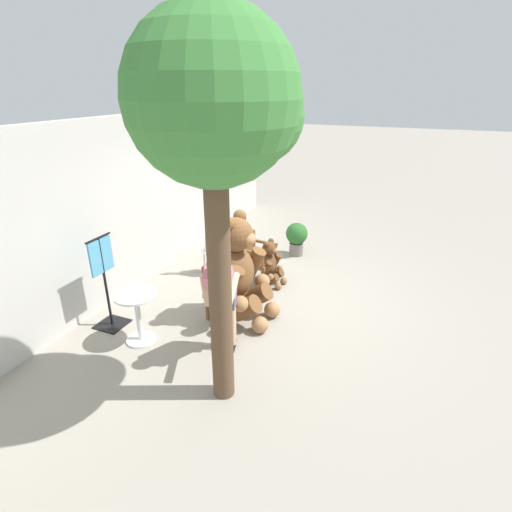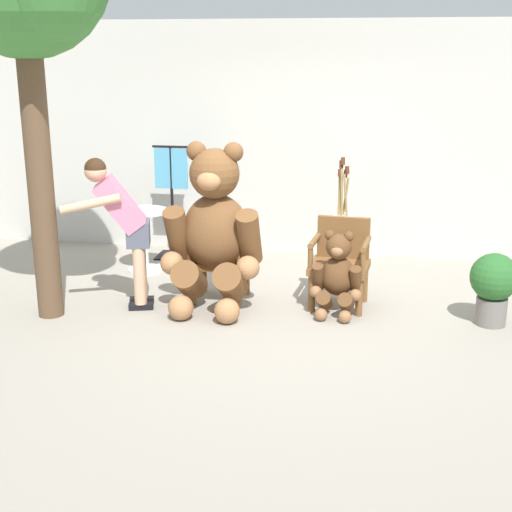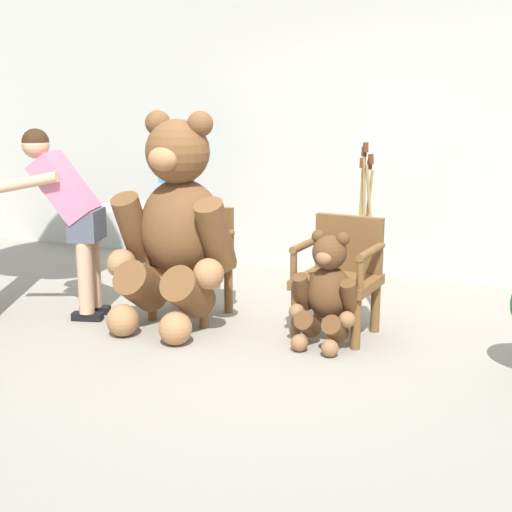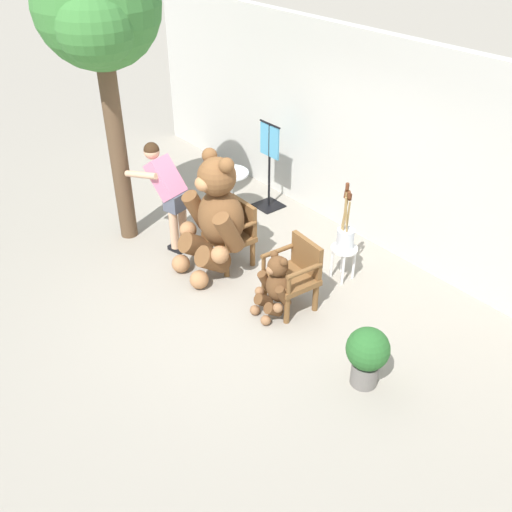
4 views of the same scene
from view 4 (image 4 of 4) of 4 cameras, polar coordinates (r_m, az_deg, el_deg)
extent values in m
plane|color=gray|center=(7.10, -2.52, -4.01)|extent=(60.00, 60.00, 0.00)
cube|color=beige|center=(7.87, 11.62, 11.02)|extent=(10.00, 0.16, 2.80)
cube|color=brown|center=(7.48, -2.69, 1.91)|extent=(0.58, 0.54, 0.07)
cylinder|color=brown|center=(7.67, -4.92, 0.73)|extent=(0.07, 0.07, 0.37)
cylinder|color=brown|center=(7.34, -2.97, -0.82)|extent=(0.07, 0.07, 0.37)
cylinder|color=brown|center=(7.86, -2.35, 1.73)|extent=(0.07, 0.07, 0.37)
cylinder|color=brown|center=(7.54, -0.34, 0.26)|extent=(0.07, 0.07, 0.37)
cube|color=brown|center=(7.47, -1.29, 4.07)|extent=(0.52, 0.08, 0.42)
cylinder|color=brown|center=(7.53, -3.83, 4.36)|extent=(0.07, 0.48, 0.06)
cylinder|color=brown|center=(7.49, -5.13, 3.14)|extent=(0.05, 0.05, 0.22)
cylinder|color=brown|center=(7.17, -1.60, 2.81)|extent=(0.07, 0.48, 0.06)
cylinder|color=brown|center=(7.13, -2.96, 1.53)|extent=(0.05, 0.05, 0.22)
cube|color=brown|center=(6.71, 3.44, -2.27)|extent=(0.61, 0.57, 0.07)
cylinder|color=brown|center=(6.89, 0.84, -3.39)|extent=(0.07, 0.07, 0.37)
cylinder|color=brown|center=(6.59, 3.10, -5.38)|extent=(0.07, 0.07, 0.37)
cylinder|color=brown|center=(7.09, 3.64, -2.26)|extent=(0.07, 0.07, 0.37)
cylinder|color=brown|center=(6.80, 5.96, -4.13)|extent=(0.07, 0.07, 0.37)
cube|color=brown|center=(6.69, 5.10, 0.08)|extent=(0.52, 0.11, 0.42)
cylinder|color=brown|center=(6.73, 2.25, 0.53)|extent=(0.10, 0.48, 0.06)
cylinder|color=brown|center=(6.69, 0.77, -0.80)|extent=(0.05, 0.05, 0.22)
cylinder|color=brown|center=(6.40, 4.85, -1.50)|extent=(0.10, 0.48, 0.06)
cylinder|color=brown|center=(6.36, 3.31, -2.91)|extent=(0.05, 0.05, 0.22)
ellipsoid|color=brown|center=(7.25, -3.52, 3.83)|extent=(0.68, 0.58, 0.76)
sphere|color=brown|center=(6.96, -3.95, 7.92)|extent=(0.48, 0.48, 0.48)
ellipsoid|color=#A47148|center=(6.88, -5.37, 7.19)|extent=(0.23, 0.18, 0.18)
sphere|color=black|center=(6.88, -5.37, 7.28)|extent=(0.07, 0.07, 0.07)
sphere|color=brown|center=(7.03, -4.67, 9.98)|extent=(0.19, 0.19, 0.19)
sphere|color=brown|center=(6.75, -2.97, 9.03)|extent=(0.19, 0.19, 0.19)
cylinder|color=brown|center=(7.46, -5.87, 4.60)|extent=(0.23, 0.43, 0.57)
sphere|color=#A47148|center=(7.53, -6.81, 2.61)|extent=(0.23, 0.23, 0.23)
cylinder|color=brown|center=(6.94, -2.74, 2.36)|extent=(0.23, 0.43, 0.57)
sphere|color=#A47148|center=(6.99, -3.63, 0.13)|extent=(0.23, 0.23, 0.23)
cylinder|color=brown|center=(7.49, -6.05, 1.04)|extent=(0.29, 0.48, 0.45)
sphere|color=#A47148|center=(7.52, -7.52, -0.76)|extent=(0.24, 0.24, 0.24)
cylinder|color=brown|center=(7.20, -4.34, -0.34)|extent=(0.29, 0.48, 0.45)
sphere|color=#A47148|center=(7.20, -5.70, -2.36)|extent=(0.24, 0.24, 0.24)
ellipsoid|color=brown|center=(6.63, 2.27, -3.07)|extent=(0.36, 0.31, 0.38)
sphere|color=brown|center=(6.45, 2.19, -1.02)|extent=(0.24, 0.24, 0.24)
ellipsoid|color=#8C603D|center=(6.41, 1.44, -1.44)|extent=(0.12, 0.10, 0.09)
sphere|color=black|center=(6.41, 1.44, -1.40)|extent=(0.04, 0.04, 0.04)
sphere|color=brown|center=(6.46, 1.83, 0.15)|extent=(0.10, 0.10, 0.10)
sphere|color=brown|center=(6.34, 2.78, -0.60)|extent=(0.10, 0.10, 0.10)
cylinder|color=brown|center=(6.72, 0.94, -2.50)|extent=(0.13, 0.22, 0.29)
sphere|color=#8C603D|center=(6.76, 0.35, -3.55)|extent=(0.11, 0.11, 0.11)
cylinder|color=brown|center=(6.48, 2.73, -4.05)|extent=(0.13, 0.22, 0.29)
sphere|color=#8C603D|center=(6.52, 2.20, -5.21)|extent=(0.11, 0.11, 0.11)
cylinder|color=brown|center=(6.76, 0.75, -4.46)|extent=(0.16, 0.25, 0.23)
sphere|color=#8C603D|center=(6.78, -0.11, -5.43)|extent=(0.12, 0.12, 0.12)
cylinder|color=brown|center=(6.63, 1.76, -5.36)|extent=(0.16, 0.25, 0.23)
sphere|color=#8C603D|center=(6.63, 0.97, -6.45)|extent=(0.12, 0.12, 0.12)
cube|color=black|center=(8.10, -7.16, 1.25)|extent=(0.26, 0.15, 0.06)
cylinder|color=tan|center=(7.88, -7.38, 3.96)|extent=(0.12, 0.12, 0.82)
cube|color=black|center=(8.00, -8.01, 0.69)|extent=(0.26, 0.15, 0.06)
cylinder|color=tan|center=(7.77, -8.26, 3.42)|extent=(0.12, 0.12, 0.82)
cube|color=#4C5160|center=(7.69, -7.97, 5.50)|extent=(0.29, 0.35, 0.24)
cube|color=pink|center=(7.66, -9.03, 7.71)|extent=(0.55, 0.44, 0.55)
sphere|color=tan|center=(7.67, -10.40, 10.25)|extent=(0.21, 0.21, 0.21)
sphere|color=#382314|center=(7.66, -10.41, 10.39)|extent=(0.21, 0.21, 0.21)
cylinder|color=tan|center=(7.69, -11.40, 7.96)|extent=(0.57, 0.23, 0.19)
cylinder|color=tan|center=(7.84, -8.00, 7.43)|extent=(0.25, 0.14, 0.50)
cylinder|color=white|center=(7.24, 8.82, 0.73)|extent=(0.34, 0.34, 0.03)
cylinder|color=white|center=(7.38, 9.75, -0.84)|extent=(0.04, 0.04, 0.43)
cylinder|color=white|center=(7.49, 8.64, -0.18)|extent=(0.04, 0.04, 0.43)
cylinder|color=white|center=(7.25, 8.69, -1.40)|extent=(0.04, 0.04, 0.43)
cylinder|color=white|center=(7.36, 7.58, -0.72)|extent=(0.04, 0.04, 0.43)
cylinder|color=silver|center=(7.17, 8.91, 1.70)|extent=(0.22, 0.22, 0.26)
cylinder|color=#997A47|center=(7.04, 9.13, 3.40)|extent=(0.09, 0.08, 0.60)
cylinder|color=#592D19|center=(6.88, 9.38, 5.84)|extent=(0.05, 0.05, 0.09)
cylinder|color=#997A47|center=(7.04, 8.83, 3.90)|extent=(0.03, 0.11, 0.70)
cylinder|color=#592D19|center=(6.86, 9.11, 6.73)|extent=(0.05, 0.05, 0.09)
cylinder|color=#997A47|center=(7.07, 8.73, 3.61)|extent=(0.03, 0.11, 0.60)
cylinder|color=#592D19|center=(6.91, 8.97, 6.07)|extent=(0.04, 0.05, 0.09)
cylinder|color=#997A47|center=(7.01, 8.83, 3.92)|extent=(0.05, 0.06, 0.74)
cylinder|color=#592D19|center=(6.82, 9.12, 6.90)|extent=(0.05, 0.05, 0.08)
cylinder|color=#997A47|center=(7.00, 9.03, 3.41)|extent=(0.08, 0.06, 0.64)
cylinder|color=#592D19|center=(6.83, 9.30, 6.04)|extent=(0.05, 0.05, 0.09)
cylinder|color=silver|center=(8.50, -2.64, 8.30)|extent=(0.56, 0.56, 0.03)
cylinder|color=silver|center=(8.66, -2.58, 6.14)|extent=(0.07, 0.07, 0.69)
cylinder|color=silver|center=(8.82, -2.53, 4.24)|extent=(0.40, 0.40, 0.03)
cylinder|color=brown|center=(7.91, -13.70, 10.51)|extent=(0.24, 0.24, 2.70)
sphere|color=#3D7F38|center=(7.44, -15.63, 23.08)|extent=(1.50, 1.50, 1.50)
sphere|color=#3D7F38|center=(7.03, -15.78, 21.26)|extent=(0.90, 0.90, 0.90)
cylinder|color=slate|center=(6.01, 10.79, -11.42)|extent=(0.28, 0.28, 0.26)
sphere|color=#286028|center=(5.79, 11.13, -9.10)|extent=(0.44, 0.44, 0.44)
cube|color=black|center=(9.06, 1.28, 5.08)|extent=(0.40, 0.40, 0.02)
cylinder|color=black|center=(8.76, 1.34, 8.91)|extent=(0.04, 0.04, 1.35)
cylinder|color=black|center=(8.51, 1.40, 13.05)|extent=(0.44, 0.03, 0.03)
cube|color=#4C99BF|center=(8.60, 1.37, 11.43)|extent=(0.40, 0.03, 0.48)
camera|label=1|loc=(9.96, -33.85, 22.17)|focal=28.00mm
camera|label=2|loc=(5.07, -68.27, -11.43)|focal=50.00mm
camera|label=3|loc=(3.82, -44.94, -21.53)|focal=50.00mm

